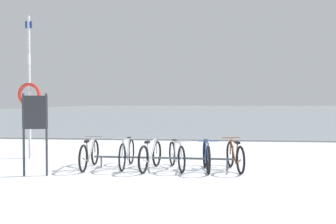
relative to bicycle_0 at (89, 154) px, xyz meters
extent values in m
cube|color=white|center=(2.70, -3.93, -0.39)|extent=(80.00, 22.00, 0.08)
cube|color=gray|center=(2.70, 62.07, -0.39)|extent=(80.00, 110.00, 0.08)
cube|color=#47474C|center=(2.70, 7.07, -0.37)|extent=(80.00, 0.50, 0.05)
cylinder|color=#4C5156|center=(1.84, 0.08, -0.07)|extent=(3.49, 0.14, 0.05)
cylinder|color=#4C5156|center=(0.27, 0.12, -0.21)|extent=(0.04, 0.04, 0.28)
cylinder|color=#4C5156|center=(3.41, 0.04, -0.21)|extent=(0.04, 0.04, 0.28)
torus|color=black|center=(-0.02, 0.53, -0.02)|extent=(0.07, 0.66, 0.66)
torus|color=black|center=(0.02, -0.54, -0.02)|extent=(0.07, 0.66, 0.66)
cylinder|color=gray|center=(-0.01, 0.18, 0.10)|extent=(0.05, 0.56, 0.56)
cylinder|color=gray|center=(0.01, -0.16, 0.07)|extent=(0.04, 0.20, 0.50)
cylinder|color=gray|center=(0.00, 0.10, 0.34)|extent=(0.06, 0.70, 0.08)
cylinder|color=gray|center=(0.01, -0.31, -0.09)|extent=(0.05, 0.47, 0.18)
cylinder|color=gray|center=(-0.02, 0.49, 0.17)|extent=(0.04, 0.12, 0.39)
cube|color=black|center=(0.01, -0.24, 0.36)|extent=(0.09, 0.20, 0.05)
cylinder|color=gray|center=(-0.01, 0.45, 0.41)|extent=(0.46, 0.04, 0.02)
torus|color=black|center=(0.91, -0.33, -0.01)|extent=(0.04, 0.67, 0.67)
torus|color=black|center=(0.91, 0.75, -0.01)|extent=(0.04, 0.67, 0.67)
cylinder|color=silver|center=(0.91, 0.02, 0.11)|extent=(0.04, 0.57, 0.57)
cylinder|color=silver|center=(0.91, 0.37, 0.08)|extent=(0.04, 0.20, 0.51)
cylinder|color=silver|center=(0.91, 0.10, 0.36)|extent=(0.04, 0.71, 0.08)
cylinder|color=silver|center=(0.91, 0.52, -0.09)|extent=(0.04, 0.47, 0.19)
cylinder|color=silver|center=(0.91, -0.29, 0.18)|extent=(0.04, 0.12, 0.40)
cube|color=black|center=(0.91, 0.45, 0.37)|extent=(0.08, 0.20, 0.05)
cylinder|color=silver|center=(0.91, -0.25, 0.43)|extent=(0.46, 0.02, 0.02)
torus|color=black|center=(1.64, 0.47, -0.02)|extent=(0.17, 0.66, 0.66)
torus|color=black|center=(1.46, -0.56, -0.02)|extent=(0.17, 0.66, 0.66)
cylinder|color=silver|center=(1.58, 0.13, 0.10)|extent=(0.13, 0.54, 0.56)
cylinder|color=silver|center=(1.52, -0.20, 0.07)|extent=(0.07, 0.19, 0.50)
cylinder|color=silver|center=(1.57, 0.06, 0.34)|extent=(0.15, 0.67, 0.08)
cylinder|color=silver|center=(1.50, -0.34, -0.09)|extent=(0.11, 0.45, 0.18)
cylinder|color=silver|center=(1.63, 0.43, 0.17)|extent=(0.05, 0.12, 0.39)
cube|color=black|center=(1.51, -0.28, 0.36)|extent=(0.11, 0.21, 0.05)
cylinder|color=silver|center=(1.62, 0.39, 0.41)|extent=(0.46, 0.10, 0.02)
torus|color=black|center=(2.34, -0.38, -0.03)|extent=(0.24, 0.62, 0.64)
torus|color=black|center=(2.02, 0.61, -0.03)|extent=(0.24, 0.62, 0.64)
cylinder|color=silver|center=(2.23, -0.06, 0.08)|extent=(0.20, 0.53, 0.54)
cylinder|color=silver|center=(2.13, 0.27, 0.06)|extent=(0.09, 0.19, 0.48)
cylinder|color=silver|center=(2.21, 0.02, 0.32)|extent=(0.24, 0.66, 0.08)
cylinder|color=silver|center=(2.09, 0.40, -0.10)|extent=(0.17, 0.44, 0.18)
cylinder|color=silver|center=(2.32, -0.34, 0.15)|extent=(0.07, 0.12, 0.38)
cube|color=black|center=(2.11, 0.34, 0.34)|extent=(0.14, 0.21, 0.05)
cylinder|color=silver|center=(2.31, -0.30, 0.39)|extent=(0.45, 0.16, 0.02)
torus|color=black|center=(2.96, -0.50, -0.02)|extent=(0.12, 0.67, 0.67)
torus|color=black|center=(2.87, 0.46, -0.02)|extent=(0.12, 0.67, 0.67)
cylinder|color=#3359B2|center=(2.93, -0.19, 0.10)|extent=(0.08, 0.51, 0.56)
cylinder|color=#3359B2|center=(2.90, 0.12, 0.08)|extent=(0.05, 0.18, 0.50)
cylinder|color=#3359B2|center=(2.92, -0.12, 0.34)|extent=(0.10, 0.64, 0.08)
cylinder|color=#3359B2|center=(2.89, 0.26, -0.09)|extent=(0.08, 0.43, 0.18)
cylinder|color=#3359B2|center=(2.96, -0.47, 0.17)|extent=(0.05, 0.11, 0.39)
cube|color=black|center=(2.89, 0.20, 0.36)|extent=(0.10, 0.21, 0.05)
cylinder|color=#3359B2|center=(2.95, -0.43, 0.41)|extent=(0.46, 0.07, 0.02)
torus|color=black|center=(3.51, 0.56, -0.02)|extent=(0.18, 0.66, 0.66)
torus|color=black|center=(3.70, -0.39, -0.02)|extent=(0.18, 0.66, 0.66)
cylinder|color=brown|center=(3.57, 0.25, 0.09)|extent=(0.13, 0.51, 0.55)
cylinder|color=brown|center=(3.63, -0.05, 0.07)|extent=(0.07, 0.18, 0.49)
cylinder|color=brown|center=(3.58, 0.18, 0.33)|extent=(0.16, 0.63, 0.08)
cylinder|color=brown|center=(3.66, -0.18, -0.10)|extent=(0.12, 0.42, 0.18)
cylinder|color=brown|center=(3.52, 0.53, 0.17)|extent=(0.06, 0.11, 0.38)
cube|color=black|center=(3.64, -0.13, 0.35)|extent=(0.12, 0.21, 0.05)
cylinder|color=brown|center=(3.52, 0.49, 0.41)|extent=(0.46, 0.11, 0.02)
cylinder|color=#33383D|center=(-1.15, -1.14, 0.58)|extent=(0.05, 0.05, 1.86)
cylinder|color=#33383D|center=(-0.67, -1.02, 0.58)|extent=(0.05, 0.05, 1.86)
cube|color=#2D2D33|center=(-0.91, -1.08, 1.08)|extent=(0.54, 0.17, 0.75)
cylinder|color=silver|center=(-2.27, 1.48, 1.73)|extent=(0.08, 0.08, 4.16)
cylinder|color=white|center=(-2.27, 1.48, 2.56)|extent=(0.09, 0.09, 0.30)
torus|color=red|center=(-2.27, 1.48, 1.52)|extent=(0.70, 0.11, 0.70)
cube|color=navy|center=(-2.27, 1.48, 3.56)|extent=(0.20, 0.03, 0.20)
camera|label=1|loc=(2.96, -9.37, 1.35)|focal=41.39mm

